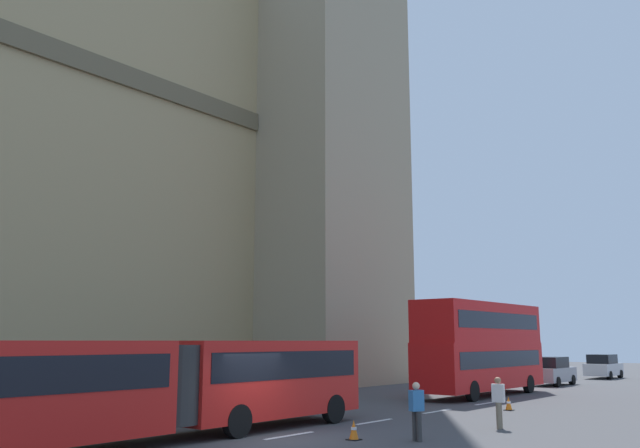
{
  "coord_description": "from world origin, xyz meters",
  "views": [
    {
      "loc": [
        -14.82,
        -14.14,
        2.89
      ],
      "look_at": [
        7.96,
        4.55,
        8.15
      ],
      "focal_mm": 36.85,
      "sensor_mm": 36.0,
      "label": 1
    }
  ],
  "objects_px": {
    "sedan_trailing": "(603,367)",
    "pedestrian_near_cones": "(417,409)",
    "traffic_cone_middle": "(509,404)",
    "pedestrian_by_kerb": "(499,401)",
    "traffic_cone_west": "(354,430)",
    "articulated_bus": "(163,380)",
    "sedan_lead": "(552,371)",
    "double_decker_bus": "(481,344)"
  },
  "relations": [
    {
      "from": "sedan_trailing",
      "to": "traffic_cone_middle",
      "type": "distance_m",
      "value": 27.91
    },
    {
      "from": "traffic_cone_middle",
      "to": "pedestrian_by_kerb",
      "type": "height_order",
      "value": "pedestrian_by_kerb"
    },
    {
      "from": "articulated_bus",
      "to": "traffic_cone_middle",
      "type": "bearing_deg",
      "value": -15.63
    },
    {
      "from": "double_decker_bus",
      "to": "pedestrian_near_cones",
      "type": "bearing_deg",
      "value": -160.64
    },
    {
      "from": "sedan_lead",
      "to": "traffic_cone_west",
      "type": "xyz_separation_m",
      "value": [
        -27.88,
        -4.29,
        -0.63
      ]
    },
    {
      "from": "sedan_trailing",
      "to": "traffic_cone_west",
      "type": "relative_size",
      "value": 7.59
    },
    {
      "from": "traffic_cone_west",
      "to": "pedestrian_by_kerb",
      "type": "distance_m",
      "value": 5.63
    },
    {
      "from": "traffic_cone_west",
      "to": "pedestrian_near_cones",
      "type": "xyz_separation_m",
      "value": [
        0.95,
        -1.6,
        0.63
      ]
    },
    {
      "from": "sedan_trailing",
      "to": "pedestrian_near_cones",
      "type": "relative_size",
      "value": 2.6
    },
    {
      "from": "articulated_bus",
      "to": "sedan_lead",
      "type": "relative_size",
      "value": 3.66
    },
    {
      "from": "traffic_cone_west",
      "to": "traffic_cone_middle",
      "type": "height_order",
      "value": "same"
    },
    {
      "from": "traffic_cone_middle",
      "to": "pedestrian_near_cones",
      "type": "xyz_separation_m",
      "value": [
        -9.98,
        -1.54,
        0.63
      ]
    },
    {
      "from": "articulated_bus",
      "to": "sedan_trailing",
      "type": "bearing_deg",
      "value": 0.04
    },
    {
      "from": "double_decker_bus",
      "to": "pedestrian_near_cones",
      "type": "xyz_separation_m",
      "value": [
        -16.19,
        -5.69,
        -1.8
      ]
    },
    {
      "from": "pedestrian_near_cones",
      "to": "pedestrian_by_kerb",
      "type": "bearing_deg",
      "value": -9.22
    },
    {
      "from": "traffic_cone_west",
      "to": "traffic_cone_middle",
      "type": "distance_m",
      "value": 10.93
    },
    {
      "from": "sedan_lead",
      "to": "pedestrian_near_cones",
      "type": "bearing_deg",
      "value": -167.66
    },
    {
      "from": "articulated_bus",
      "to": "traffic_cone_west",
      "type": "height_order",
      "value": "articulated_bus"
    },
    {
      "from": "pedestrian_near_cones",
      "to": "sedan_trailing",
      "type": "bearing_deg",
      "value": 8.65
    },
    {
      "from": "double_decker_bus",
      "to": "pedestrian_by_kerb",
      "type": "bearing_deg",
      "value": -152.12
    },
    {
      "from": "sedan_lead",
      "to": "pedestrian_near_cones",
      "type": "height_order",
      "value": "sedan_lead"
    },
    {
      "from": "pedestrian_by_kerb",
      "to": "sedan_trailing",
      "type": "bearing_deg",
      "value": 10.83
    },
    {
      "from": "articulated_bus",
      "to": "pedestrian_by_kerb",
      "type": "height_order",
      "value": "articulated_bus"
    },
    {
      "from": "articulated_bus",
      "to": "traffic_cone_middle",
      "type": "xyz_separation_m",
      "value": [
        14.81,
        -4.15,
        -1.46
      ]
    },
    {
      "from": "sedan_trailing",
      "to": "traffic_cone_middle",
      "type": "xyz_separation_m",
      "value": [
        -27.59,
        -4.18,
        -0.63
      ]
    },
    {
      "from": "articulated_bus",
      "to": "pedestrian_by_kerb",
      "type": "relative_size",
      "value": 9.52
    },
    {
      "from": "sedan_lead",
      "to": "articulated_bus",
      "type": "bearing_deg",
      "value": -179.63
    },
    {
      "from": "double_decker_bus",
      "to": "traffic_cone_middle",
      "type": "bearing_deg",
      "value": -146.25
    },
    {
      "from": "sedan_lead",
      "to": "double_decker_bus",
      "type": "bearing_deg",
      "value": -178.91
    },
    {
      "from": "pedestrian_by_kerb",
      "to": "sedan_lead",
      "type": "bearing_deg",
      "value": 16.08
    },
    {
      "from": "double_decker_bus",
      "to": "pedestrian_by_kerb",
      "type": "xyz_separation_m",
      "value": [
        -12.03,
        -6.36,
        -1.8
      ]
    },
    {
      "from": "pedestrian_near_cones",
      "to": "double_decker_bus",
      "type": "bearing_deg",
      "value": 19.36
    },
    {
      "from": "sedan_lead",
      "to": "traffic_cone_middle",
      "type": "relative_size",
      "value": 7.59
    },
    {
      "from": "sedan_lead",
      "to": "pedestrian_by_kerb",
      "type": "xyz_separation_m",
      "value": [
        -22.78,
        -6.57,
        -0.0
      ]
    },
    {
      "from": "traffic_cone_middle",
      "to": "sedan_trailing",
      "type": "bearing_deg",
      "value": 8.61
    },
    {
      "from": "traffic_cone_middle",
      "to": "pedestrian_by_kerb",
      "type": "relative_size",
      "value": 0.34
    },
    {
      "from": "sedan_trailing",
      "to": "articulated_bus",
      "type": "bearing_deg",
      "value": -179.96
    },
    {
      "from": "double_decker_bus",
      "to": "sedan_lead",
      "type": "distance_m",
      "value": 10.9
    },
    {
      "from": "sedan_lead",
      "to": "pedestrian_near_cones",
      "type": "xyz_separation_m",
      "value": [
        -26.94,
        -5.89,
        -0.0
      ]
    },
    {
      "from": "articulated_bus",
      "to": "sedan_trailing",
      "type": "relative_size",
      "value": 3.66
    },
    {
      "from": "traffic_cone_middle",
      "to": "double_decker_bus",
      "type": "bearing_deg",
      "value": 33.75
    },
    {
      "from": "traffic_cone_middle",
      "to": "pedestrian_near_cones",
      "type": "height_order",
      "value": "pedestrian_near_cones"
    }
  ]
}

